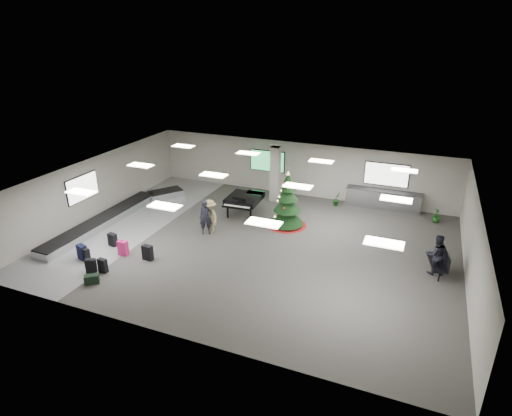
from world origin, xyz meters
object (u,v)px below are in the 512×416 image
at_px(traveler_b, 210,216).
at_px(traveler_bench, 436,255).
at_px(service_counter, 383,199).
at_px(potted_plant_left, 336,199).
at_px(potted_plant_right, 437,215).
at_px(pink_suitcase, 123,248).
at_px(traveler_a, 206,218).
at_px(baggage_carousel, 116,215).
at_px(grand_piano, 244,199).
at_px(bench, 440,260).
at_px(christmas_tree, 287,207).

distance_m(traveler_b, traveler_bench, 10.26).
xyz_separation_m(traveler_b, traveler_bench, (10.26, 0.00, 0.01)).
distance_m(service_counter, potted_plant_left, 2.54).
bearing_deg(potted_plant_left, traveler_b, -130.97).
bearing_deg(potted_plant_right, pink_suitcase, -144.98).
height_order(traveler_bench, potted_plant_right, traveler_bench).
relative_size(traveler_a, potted_plant_right, 2.27).
relative_size(baggage_carousel, grand_piano, 4.38).
height_order(service_counter, traveler_a, traveler_a).
relative_size(pink_suitcase, potted_plant_left, 0.88).
bearing_deg(grand_piano, traveler_a, -107.77).
xyz_separation_m(pink_suitcase, potted_plant_right, (12.81, 8.98, 0.04)).
xyz_separation_m(traveler_a, potted_plant_right, (10.42, 5.69, -0.48)).
distance_m(service_counter, bench, 6.88).
relative_size(service_counter, christmas_tree, 1.39).
bearing_deg(potted_plant_right, bench, -88.14).
distance_m(christmas_tree, grand_piano, 2.63).
xyz_separation_m(christmas_tree, bench, (7.25, -2.08, -0.39)).
height_order(christmas_tree, traveler_b, christmas_tree).
distance_m(traveler_a, potted_plant_right, 11.88).
height_order(baggage_carousel, christmas_tree, christmas_tree).
bearing_deg(grand_piano, christmas_tree, -12.38).
xyz_separation_m(bench, traveler_a, (-10.59, -0.33, 0.25)).
relative_size(grand_piano, traveler_a, 1.30).
height_order(service_counter, bench, service_counter).
relative_size(bench, traveler_a, 1.04).
relative_size(baggage_carousel, potted_plant_left, 12.19).
bearing_deg(traveler_b, grand_piano, 109.14).
relative_size(christmas_tree, traveler_a, 1.70).
bearing_deg(potted_plant_right, potted_plant_left, 176.85).
bearing_deg(christmas_tree, potted_plant_right, 24.87).
bearing_deg(traveler_bench, pink_suitcase, -2.34).
distance_m(traveler_bench, potted_plant_right, 5.47).
bearing_deg(baggage_carousel, christmas_tree, 16.98).
xyz_separation_m(christmas_tree, potted_plant_left, (1.77, 3.57, -0.60)).
height_order(traveler_a, traveler_bench, traveler_bench).
xyz_separation_m(traveler_bench, potted_plant_right, (0.03, 5.45, -0.49)).
height_order(service_counter, christmas_tree, christmas_tree).
bearing_deg(grand_piano, pink_suitcase, -119.97).
bearing_deg(potted_plant_left, potted_plant_right, -3.15).
bearing_deg(traveler_b, baggage_carousel, -142.55).
height_order(bench, traveler_bench, traveler_bench).
relative_size(potted_plant_left, potted_plant_right, 1.06).
distance_m(service_counter, pink_suitcase, 14.00).
xyz_separation_m(pink_suitcase, potted_plant_left, (7.51, 9.27, 0.06)).
bearing_deg(bench, traveler_b, 169.43).
xyz_separation_m(grand_piano, potted_plant_left, (4.36, 3.13, -0.47)).
xyz_separation_m(baggage_carousel, traveler_bench, (15.63, 0.45, 0.65)).
xyz_separation_m(pink_suitcase, grand_piano, (3.15, 6.14, 0.53)).
xyz_separation_m(grand_piano, traveler_b, (-0.63, -2.61, -0.02)).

